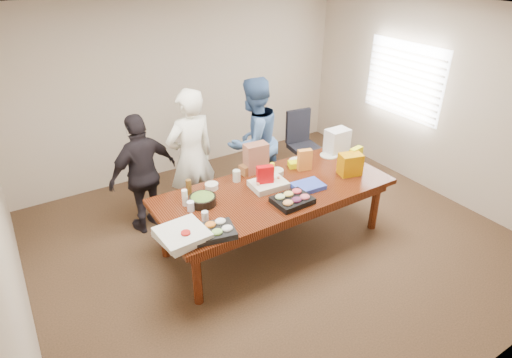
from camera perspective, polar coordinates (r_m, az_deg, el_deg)
floor at (r=5.41m, az=2.39°, el=-8.33°), size 5.50×5.00×0.02m
ceiling at (r=4.35m, az=3.17°, el=21.57°), size 5.50×5.00×0.02m
wall_back at (r=6.79m, az=-9.60°, el=12.14°), size 5.50×0.04×2.70m
wall_front at (r=3.30m, az=28.70°, el=-10.73°), size 5.50×0.04×2.70m
wall_right at (r=6.59m, az=23.11°, el=9.73°), size 0.04×5.00×2.70m
window_panel at (r=6.87m, az=19.20°, el=12.46°), size 0.03×1.40×1.10m
window_blinds at (r=6.84m, az=18.98°, el=12.43°), size 0.04×1.36×1.00m
conference_table at (r=5.19m, az=2.48°, el=-4.94°), size 2.80×1.20×0.75m
office_chair at (r=6.76m, az=6.54°, el=4.49°), size 0.56×0.56×0.98m
person_center at (r=5.45m, az=-8.65°, el=2.85°), size 0.70×0.49×1.80m
person_right at (r=5.87m, az=-0.34°, el=5.07°), size 1.00×0.86×1.78m
person_left at (r=5.42m, az=-14.86°, el=0.64°), size 0.98×0.57×1.56m
veggie_tray at (r=4.24m, az=-5.69°, el=-7.07°), size 0.47×0.40×0.06m
fruit_tray at (r=4.73m, az=4.90°, el=-2.86°), size 0.43×0.34×0.06m
sheet_cake at (r=5.01m, az=1.68°, el=-0.73°), size 0.44×0.34×0.07m
salad_bowl at (r=4.72m, az=-7.16°, el=-2.85°), size 0.38×0.38×0.10m
chip_bag_blue at (r=5.03m, az=7.00°, el=-0.93°), size 0.37×0.29×0.05m
chip_bag_red at (r=4.94m, az=1.23°, el=0.25°), size 0.21×0.13×0.28m
chip_bag_yellow at (r=5.54m, az=13.19°, el=2.77°), size 0.20×0.10×0.28m
chip_bag_orange at (r=5.39m, az=6.55°, el=2.57°), size 0.19×0.13×0.28m
mayo_jar at (r=5.13m, az=-2.62°, el=0.43°), size 0.12×0.12×0.14m
mustard_bottle at (r=5.25m, az=2.19°, el=1.31°), size 0.07×0.07×0.17m
dressing_bottle at (r=4.87m, az=-9.00°, el=-1.16°), size 0.08×0.08×0.20m
ranch_bottle at (r=4.70m, az=-9.53°, el=-2.49°), size 0.07×0.07×0.19m
banana_bunch at (r=5.50m, az=5.50°, el=2.01°), size 0.25×0.19×0.07m
bread_loaf at (r=5.34m, az=-0.68°, el=1.53°), size 0.31×0.17×0.12m
kraft_bag at (r=5.29m, az=-0.00°, el=2.84°), size 0.30×0.19×0.38m
red_cup at (r=4.15m, az=-9.36°, el=-7.72°), size 0.10×0.10×0.12m
clear_cup_a at (r=4.45m, az=-6.86°, el=-4.93°), size 0.08×0.08×0.10m
clear_cup_b at (r=4.62m, az=-8.76°, el=-3.63°), size 0.08×0.08×0.11m
pizza_box_lower at (r=4.24m, az=-9.80°, el=-7.52°), size 0.51×0.51×0.05m
pizza_box_upper at (r=4.18m, az=-9.88°, el=-7.18°), size 0.47×0.47×0.05m
plate_a at (r=5.86m, az=9.75°, el=3.15°), size 0.30×0.30×0.01m
plate_b at (r=5.64m, az=5.68°, el=2.40°), size 0.26×0.26×0.02m
dip_bowl_a at (r=5.29m, az=2.81°, el=0.93°), size 0.17×0.17×0.07m
dip_bowl_b at (r=5.01m, az=-5.98°, el=-0.95°), size 0.20×0.20×0.06m
grocery_bag_white at (r=5.93m, az=10.85°, el=5.05°), size 0.31×0.22×0.33m
grocery_bag_yellow at (r=5.38m, az=12.53°, el=1.95°), size 0.31×0.25×0.27m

